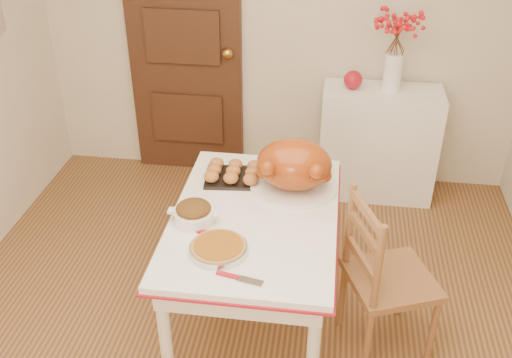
# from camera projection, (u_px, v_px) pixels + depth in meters

# --- Properties ---
(wall_back) EXTENTS (3.50, 0.00, 2.50)m
(wall_back) POSITION_uv_depth(u_px,v_px,m) (280.00, 17.00, 4.14)
(wall_back) COLOR beige
(wall_back) RESTS_ON ground
(door_back) EXTENTS (0.85, 0.06, 2.06)m
(door_back) POSITION_uv_depth(u_px,v_px,m) (184.00, 44.00, 4.31)
(door_back) COLOR #3A2015
(door_back) RESTS_ON ground
(sideboard) EXTENTS (0.83, 0.37, 0.83)m
(sideboard) POSITION_uv_depth(u_px,v_px,m) (378.00, 143.00, 4.30)
(sideboard) COLOR white
(sideboard) RESTS_ON floor
(kitchen_table) EXTENTS (0.85, 1.24, 0.74)m
(kitchen_table) POSITION_uv_depth(u_px,v_px,m) (255.00, 271.00, 3.16)
(kitchen_table) COLOR white
(kitchen_table) RESTS_ON floor
(chair_oak) EXTENTS (0.54, 0.54, 0.94)m
(chair_oak) POSITION_uv_depth(u_px,v_px,m) (392.00, 276.00, 2.98)
(chair_oak) COLOR brown
(chair_oak) RESTS_ON floor
(berry_vase) EXTENTS (0.29, 0.29, 0.55)m
(berry_vase) POSITION_uv_depth(u_px,v_px,m) (395.00, 52.00, 3.93)
(berry_vase) COLOR white
(berry_vase) RESTS_ON sideboard
(apple) EXTENTS (0.13, 0.13, 0.13)m
(apple) POSITION_uv_depth(u_px,v_px,m) (353.00, 80.00, 4.08)
(apple) COLOR #A5131F
(apple) RESTS_ON sideboard
(turkey_platter) EXTENTS (0.50, 0.42, 0.29)m
(turkey_platter) POSITION_uv_depth(u_px,v_px,m) (294.00, 167.00, 3.08)
(turkey_platter) COLOR #9E3906
(turkey_platter) RESTS_ON kitchen_table
(pumpkin_pie) EXTENTS (0.31, 0.31, 0.06)m
(pumpkin_pie) POSITION_uv_depth(u_px,v_px,m) (218.00, 247.00, 2.69)
(pumpkin_pie) COLOR #8D4D13
(pumpkin_pie) RESTS_ON kitchen_table
(stuffing_dish) EXTENTS (0.28, 0.23, 0.10)m
(stuffing_dish) POSITION_uv_depth(u_px,v_px,m) (194.00, 213.00, 2.89)
(stuffing_dish) COLOR #59310F
(stuffing_dish) RESTS_ON kitchen_table
(rolls_tray) EXTENTS (0.33, 0.27, 0.08)m
(rolls_tray) POSITION_uv_depth(u_px,v_px,m) (233.00, 173.00, 3.23)
(rolls_tray) COLOR #995B2E
(rolls_tray) RESTS_ON kitchen_table
(pie_server) EXTENTS (0.22, 0.10, 0.01)m
(pie_server) POSITION_uv_depth(u_px,v_px,m) (239.00, 278.00, 2.55)
(pie_server) COLOR silver
(pie_server) RESTS_ON kitchen_table
(carving_knife) EXTENTS (0.26, 0.11, 0.01)m
(carving_knife) POSITION_uv_depth(u_px,v_px,m) (219.00, 236.00, 2.80)
(carving_knife) COLOR silver
(carving_knife) RESTS_ON kitchen_table
(drinking_glass) EXTENTS (0.07, 0.07, 0.12)m
(drinking_glass) POSITION_uv_depth(u_px,v_px,m) (281.00, 155.00, 3.36)
(drinking_glass) COLOR white
(drinking_glass) RESTS_ON kitchen_table
(shaker_pair) EXTENTS (0.09, 0.06, 0.09)m
(shaker_pair) POSITION_uv_depth(u_px,v_px,m) (323.00, 164.00, 3.31)
(shaker_pair) COLOR white
(shaker_pair) RESTS_ON kitchen_table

